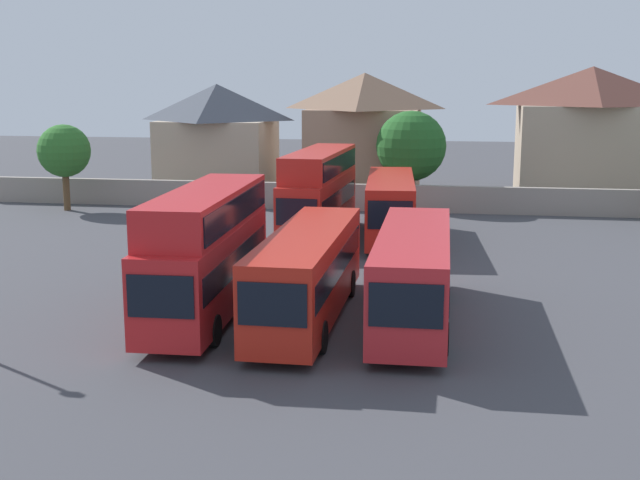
# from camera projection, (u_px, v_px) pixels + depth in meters

# --- Properties ---
(ground) EXTENTS (140.00, 140.00, 0.00)m
(ground) POSITION_uv_depth(u_px,v_px,m) (360.00, 232.00, 48.69)
(ground) COLOR #424247
(depot_boundary_wall) EXTENTS (56.00, 0.50, 1.80)m
(depot_boundary_wall) POSITION_uv_depth(u_px,v_px,m) (373.00, 198.00, 56.02)
(depot_boundary_wall) COLOR gray
(depot_boundary_wall) RESTS_ON ground
(bus_1) EXTENTS (2.76, 10.84, 4.83)m
(bus_1) POSITION_uv_depth(u_px,v_px,m) (206.00, 246.00, 31.03)
(bus_1) COLOR red
(bus_1) RESTS_ON ground
(bus_2) EXTENTS (2.63, 11.78, 3.37)m
(bus_2) POSITION_uv_depth(u_px,v_px,m) (308.00, 270.00, 30.71)
(bus_2) COLOR red
(bus_2) RESTS_ON ground
(bus_3) EXTENTS (2.71, 11.64, 3.39)m
(bus_3) POSITION_uv_depth(u_px,v_px,m) (413.00, 271.00, 30.49)
(bus_3) COLOR red
(bus_3) RESTS_ON ground
(bus_4) EXTENTS (2.96, 10.57, 4.88)m
(bus_4) POSITION_uv_depth(u_px,v_px,m) (319.00, 189.00, 46.63)
(bus_4) COLOR red
(bus_4) RESTS_ON ground
(bus_5) EXTENTS (3.25, 10.96, 3.50)m
(bus_5) POSITION_uv_depth(u_px,v_px,m) (390.00, 205.00, 45.83)
(bus_5) COLOR red
(bus_5) RESTS_ON ground
(house_terrace_left) EXTENTS (8.64, 7.70, 8.35)m
(house_terrace_left) POSITION_uv_depth(u_px,v_px,m) (218.00, 137.00, 64.54)
(house_terrace_left) COLOR tan
(house_terrace_left) RESTS_ON ground
(house_terrace_centre) EXTENTS (8.67, 8.29, 9.19)m
(house_terrace_centre) POSITION_uv_depth(u_px,v_px,m) (364.00, 133.00, 63.35)
(house_terrace_centre) COLOR #9E7A60
(house_terrace_centre) RESTS_ON ground
(house_terrace_right) EXTENTS (10.71, 6.73, 9.64)m
(house_terrace_right) POSITION_uv_depth(u_px,v_px,m) (590.00, 132.00, 60.94)
(house_terrace_right) COLOR tan
(house_terrace_right) RESTS_ON ground
(tree_left_of_lot) EXTENTS (3.52, 3.52, 5.80)m
(tree_left_of_lot) POSITION_uv_depth(u_px,v_px,m) (64.00, 151.00, 55.67)
(tree_left_of_lot) COLOR brown
(tree_left_of_lot) RESTS_ON ground
(tree_behind_wall) EXTENTS (4.85, 4.85, 6.63)m
(tree_behind_wall) POSITION_uv_depth(u_px,v_px,m) (411.00, 146.00, 57.44)
(tree_behind_wall) COLOR brown
(tree_behind_wall) RESTS_ON ground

